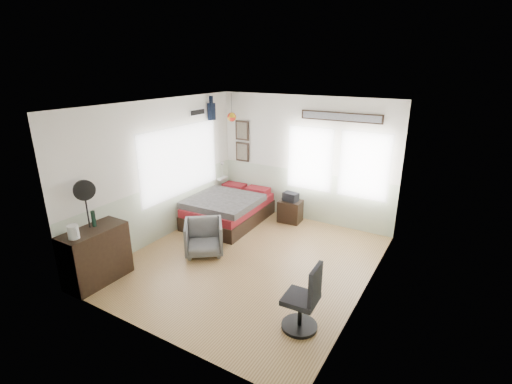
# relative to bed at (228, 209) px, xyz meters

# --- Properties ---
(ground_plane) EXTENTS (4.00, 4.50, 0.01)m
(ground_plane) POSITION_rel_bed_xyz_m (1.30, -1.24, -0.30)
(ground_plane) COLOR olive
(room_shell) EXTENTS (4.02, 4.52, 2.71)m
(room_shell) POSITION_rel_bed_xyz_m (1.22, -1.05, 1.32)
(room_shell) COLOR silver
(room_shell) RESTS_ON ground_plane
(wall_decor) EXTENTS (3.55, 1.32, 1.44)m
(wall_decor) POSITION_rel_bed_xyz_m (0.20, 0.72, 1.80)
(wall_decor) COLOR black
(wall_decor) RESTS_ON room_shell
(bed) EXTENTS (1.44, 1.95, 0.61)m
(bed) POSITION_rel_bed_xyz_m (0.00, 0.00, 0.00)
(bed) COLOR black
(bed) RESTS_ON ground_plane
(dresser) EXTENTS (0.48, 1.00, 0.90)m
(dresser) POSITION_rel_bed_xyz_m (-0.44, -3.01, 0.15)
(dresser) COLOR black
(dresser) RESTS_ON ground_plane
(armchair) EXTENTS (0.95, 0.95, 0.63)m
(armchair) POSITION_rel_bed_xyz_m (0.44, -1.42, 0.02)
(armchair) COLOR slate
(armchair) RESTS_ON ground_plane
(nightstand) EXTENTS (0.51, 0.42, 0.48)m
(nightstand) POSITION_rel_bed_xyz_m (1.16, 0.70, -0.06)
(nightstand) COLOR black
(nightstand) RESTS_ON ground_plane
(task_chair) EXTENTS (0.48, 0.48, 0.95)m
(task_chair) POSITION_rel_bed_xyz_m (2.85, -2.40, 0.09)
(task_chair) COLOR black
(task_chair) RESTS_ON ground_plane
(kettle) EXTENTS (0.18, 0.16, 0.21)m
(kettle) POSITION_rel_bed_xyz_m (-0.39, -3.34, 0.71)
(kettle) COLOR silver
(kettle) RESTS_ON dresser
(bottle) EXTENTS (0.06, 0.06, 0.25)m
(bottle) POSITION_rel_bed_xyz_m (-0.50, -2.91, 0.73)
(bottle) COLOR black
(bottle) RESTS_ON dresser
(stand_fan) EXTENTS (0.20, 0.30, 0.78)m
(stand_fan) POSITION_rel_bed_xyz_m (-0.52, -2.98, 1.21)
(stand_fan) COLOR black
(stand_fan) RESTS_ON dresser
(black_bag) EXTENTS (0.34, 0.24, 0.19)m
(black_bag) POSITION_rel_bed_xyz_m (1.16, 0.70, 0.28)
(black_bag) COLOR black
(black_bag) RESTS_ON nightstand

